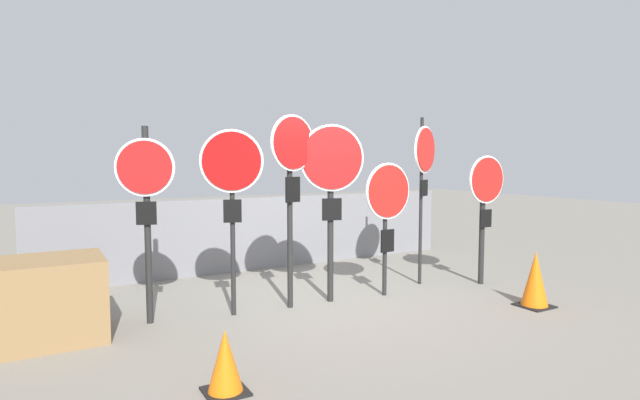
% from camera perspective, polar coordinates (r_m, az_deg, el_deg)
% --- Properties ---
extents(ground_plane, '(40.00, 40.00, 0.00)m').
position_cam_1_polar(ground_plane, '(7.03, 2.17, -11.43)').
color(ground_plane, gray).
extents(fence_back, '(7.70, 0.12, 1.28)m').
position_cam_1_polar(fence_back, '(9.03, -6.09, -3.72)').
color(fence_back, slate).
rests_on(fence_back, ground).
extents(stop_sign_0, '(0.64, 0.26, 2.34)m').
position_cam_1_polar(stop_sign_0, '(6.13, -19.27, 0.84)').
color(stop_sign_0, black).
rests_on(stop_sign_0, ground).
extents(stop_sign_1, '(0.74, 0.28, 2.32)m').
position_cam_1_polar(stop_sign_1, '(6.18, -10.03, 2.46)').
color(stop_sign_1, black).
rests_on(stop_sign_1, ground).
extents(stop_sign_2, '(0.70, 0.23, 2.52)m').
position_cam_1_polar(stop_sign_2, '(6.43, -3.22, 3.40)').
color(stop_sign_2, black).
rests_on(stop_sign_2, ground).
extents(stop_sign_3, '(0.88, 0.25, 2.42)m').
position_cam_1_polar(stop_sign_3, '(6.70, 1.34, 2.56)').
color(stop_sign_3, black).
rests_on(stop_sign_3, ground).
extents(stop_sign_4, '(0.80, 0.14, 1.90)m').
position_cam_1_polar(stop_sign_4, '(7.10, 7.74, -0.13)').
color(stop_sign_4, black).
rests_on(stop_sign_4, ground).
extents(stop_sign_5, '(0.66, 0.34, 2.59)m').
position_cam_1_polar(stop_sign_5, '(7.85, 11.83, 4.17)').
color(stop_sign_5, black).
rests_on(stop_sign_5, ground).
extents(stop_sign_6, '(0.74, 0.14, 2.01)m').
position_cam_1_polar(stop_sign_6, '(8.11, 18.36, 0.45)').
color(stop_sign_6, black).
rests_on(stop_sign_6, ground).
extents(traffic_cone_0, '(0.35, 0.35, 0.54)m').
position_cam_1_polar(traffic_cone_0, '(4.43, -10.79, -17.70)').
color(traffic_cone_0, black).
rests_on(traffic_cone_0, ground).
extents(traffic_cone_1, '(0.41, 0.41, 0.74)m').
position_cam_1_polar(traffic_cone_1, '(7.26, 23.38, -8.31)').
color(traffic_cone_1, black).
rests_on(traffic_cone_1, ground).
extents(storage_crate, '(1.10, 0.94, 0.89)m').
position_cam_1_polar(storage_crate, '(6.18, -28.55, -9.97)').
color(storage_crate, olive).
rests_on(storage_crate, ground).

